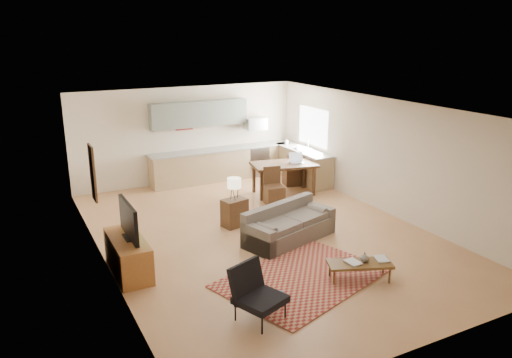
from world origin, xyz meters
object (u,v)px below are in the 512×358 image
armchair (260,294)px  sofa (290,223)px  tv_credenza (128,255)px  dining_table (284,179)px  console_table (235,213)px  coffee_table (359,271)px

armchair → sofa: bearing=29.7°
tv_credenza → dining_table: dining_table is taller
sofa → console_table: size_ratio=3.39×
armchair → tv_credenza: size_ratio=0.59×
dining_table → tv_credenza: bearing=-139.8°
coffee_table → dining_table: 4.92m
sofa → dining_table: 3.06m
coffee_table → armchair: bearing=-149.4°
sofa → dining_table: size_ratio=1.28×
tv_credenza → console_table: bearing=23.6°
sofa → dining_table: dining_table is taller
tv_credenza → console_table: 2.87m
console_table → sofa: bearing=-73.9°
sofa → console_table: sofa is taller
coffee_table → dining_table: dining_table is taller
sofa → coffee_table: bearing=-102.0°
tv_credenza → armchair: bearing=-60.6°
sofa → tv_credenza: 3.30m
coffee_table → console_table: (-0.85, 3.28, 0.14)m
coffee_table → armchair: size_ratio=1.31×
coffee_table → armchair: armchair is taller
console_table → tv_credenza: bearing=-168.9°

